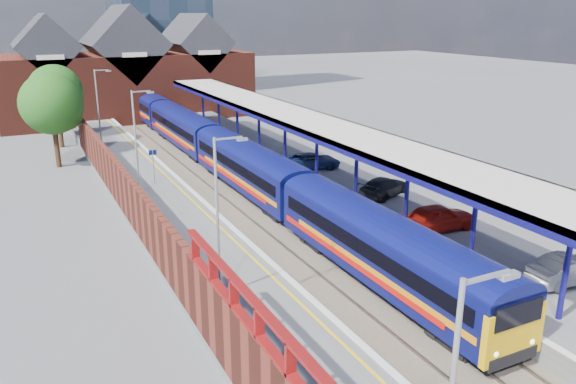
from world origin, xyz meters
The scene contains 22 objects.
ground centered at (0.00, 30.00, 0.00)m, with size 240.00×240.00×0.00m, color #5B5B5E.
ballast_bed centered at (0.00, 20.00, 0.03)m, with size 6.00×76.00×0.06m, color #473D33.
rails centered at (0.00, 20.00, 0.12)m, with size 4.51×76.00×0.14m.
left_platform centered at (-5.50, 20.00, 0.50)m, with size 5.00×76.00×1.00m, color #565659.
right_platform centered at (6.00, 20.00, 0.50)m, with size 6.00×76.00×1.00m, color #565659.
coping_left centered at (-3.15, 20.00, 1.02)m, with size 0.30×76.00×0.05m, color silver.
coping_right centered at (3.15, 20.00, 1.02)m, with size 0.30×76.00×0.05m, color silver.
yellow_line centered at (-3.75, 20.00, 1.01)m, with size 0.14×76.00×0.01m, color yellow.
train centered at (1.49, 29.91, 2.12)m, with size 2.87×65.91×3.45m.
canopy centered at (5.48, 21.95, 5.25)m, with size 4.50×52.00×4.48m.
lamp_post_b centered at (-6.36, 6.00, 4.99)m, with size 1.48×0.18×7.00m.
lamp_post_c centered at (-6.36, 22.00, 4.99)m, with size 1.48×0.18×7.00m.
lamp_post_d centered at (-6.36, 38.00, 4.99)m, with size 1.48×0.18×7.00m.
platform_sign centered at (-5.00, 24.00, 2.69)m, with size 0.55×0.08×2.50m.
brick_wall centered at (-8.10, 13.54, 2.45)m, with size 0.35×50.00×3.86m.
station_building centered at (0.00, 58.00, 5.45)m, with size 30.00×12.12×13.78m.
tree_near centered at (-10.35, 35.91, 5.35)m, with size 5.20×5.20×8.10m.
tree_far centered at (-9.35, 43.91, 5.35)m, with size 5.20×5.20×8.10m.
parked_car_red centered at (7.17, 7.77, 1.76)m, with size 1.80×4.47×1.52m, color maroon.
parked_car_silver centered at (8.11, 0.05, 1.66)m, with size 1.39×3.99×1.31m, color #98989C.
parked_car_dark centered at (8.13, 14.29, 1.64)m, with size 1.78×4.39×1.27m, color black.
parked_car_blue centered at (7.24, 22.58, 1.61)m, with size 2.03×4.41×1.23m, color navy.
Camera 1 is at (-13.66, -15.03, 12.73)m, focal length 35.00 mm.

